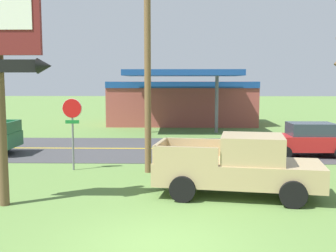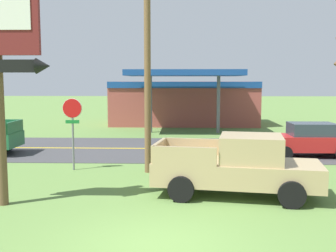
{
  "view_description": "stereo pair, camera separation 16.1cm",
  "coord_description": "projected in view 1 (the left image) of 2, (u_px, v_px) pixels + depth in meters",
  "views": [
    {
      "loc": [
        0.4,
        -8.69,
        3.65
      ],
      "look_at": [
        0.0,
        8.0,
        1.8
      ],
      "focal_mm": 43.56,
      "sensor_mm": 36.0,
      "label": 1
    },
    {
      "loc": [
        0.56,
        -8.68,
        3.65
      ],
      "look_at": [
        0.0,
        8.0,
        1.8
      ],
      "focal_mm": 43.56,
      "sensor_mm": 36.0,
      "label": 2
    }
  ],
  "objects": [
    {
      "name": "road_centre_line",
      "position": [
        170.0,
        149.0,
        21.96
      ],
      "size": [
        126.0,
        0.2,
        0.01
      ],
      "primitive_type": "cube",
      "color": "gold",
      "rests_on": "road_asphalt"
    },
    {
      "name": "utility_pole",
      "position": [
        147.0,
        43.0,
        15.8
      ],
      "size": [
        2.12,
        0.26,
        9.58
      ],
      "color": "brown",
      "rests_on": "ground"
    },
    {
      "name": "pickup_tan_parked_on_lawn",
      "position": [
        239.0,
        166.0,
        12.91
      ],
      "size": [
        5.45,
        2.85,
        1.96
      ],
      "color": "tan",
      "rests_on": "ground"
    },
    {
      "name": "stop_sign",
      "position": [
        72.0,
        121.0,
        16.52
      ],
      "size": [
        0.8,
        0.08,
        2.95
      ],
      "color": "slate",
      "rests_on": "ground"
    },
    {
      "name": "gas_station",
      "position": [
        182.0,
        101.0,
        34.34
      ],
      "size": [
        12.0,
        11.5,
        4.4
      ],
      "color": "#A84C42",
      "rests_on": "ground"
    },
    {
      "name": "road_asphalt",
      "position": [
        170.0,
        149.0,
        21.96
      ],
      "size": [
        140.0,
        8.0,
        0.02
      ],
      "primitive_type": "cube",
      "color": "#3D3D3F",
      "rests_on": "ground"
    },
    {
      "name": "car_red_far_lane",
      "position": [
        308.0,
        139.0,
        19.72
      ],
      "size": [
        4.2,
        2.0,
        1.64
      ],
      "color": "red",
      "rests_on": "ground"
    },
    {
      "name": "ground_plane",
      "position": [
        159.0,
        246.0,
        9.05
      ],
      "size": [
        180.0,
        180.0,
        0.0
      ],
      "primitive_type": "plane",
      "color": "#5B7F3D"
    }
  ]
}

